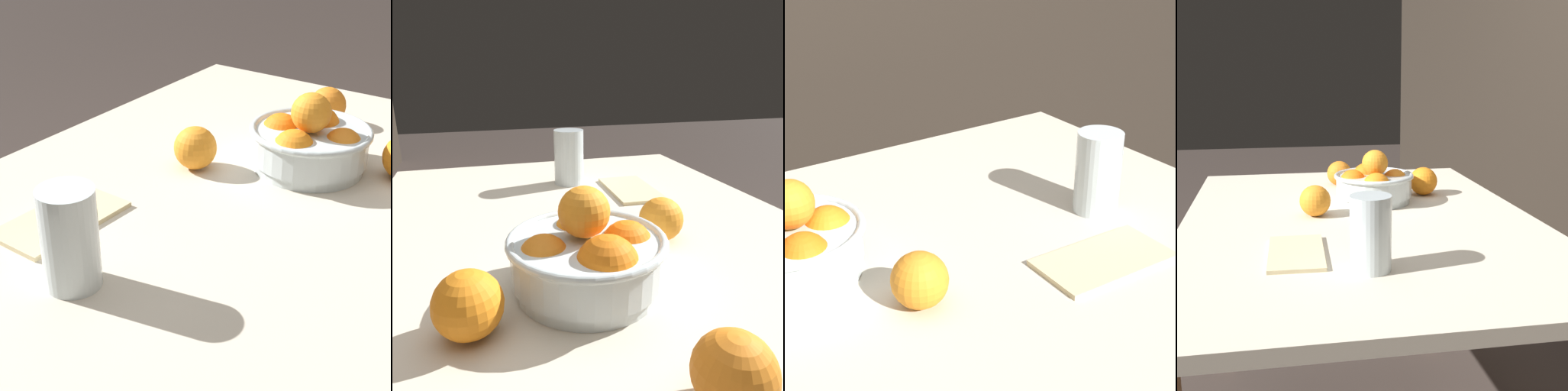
{
  "view_description": "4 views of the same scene",
  "coord_description": "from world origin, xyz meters",
  "views": [
    {
      "loc": [
        0.85,
        0.52,
        1.23
      ],
      "look_at": [
        0.12,
        0.01,
        0.76
      ],
      "focal_mm": 60.0,
      "sensor_mm": 36.0,
      "label": 1
    },
    {
      "loc": [
        -0.61,
        0.2,
        1.0
      ],
      "look_at": [
        0.1,
        -0.01,
        0.75
      ],
      "focal_mm": 35.0,
      "sensor_mm": 36.0,
      "label": 2
    },
    {
      "loc": [
        -0.39,
        -0.76,
        1.23
      ],
      "look_at": [
        0.12,
        -0.01,
        0.79
      ],
      "focal_mm": 60.0,
      "sensor_mm": 36.0,
      "label": 3
    },
    {
      "loc": [
        1.29,
        -0.2,
        1.08
      ],
      "look_at": [
        0.07,
        0.02,
        0.78
      ],
      "focal_mm": 50.0,
      "sensor_mm": 36.0,
      "label": 4
    }
  ],
  "objects": [
    {
      "name": "fruit_bowl",
      "position": [
        -0.16,
        0.06,
        0.76
      ],
      "size": [
        0.22,
        0.22,
        0.15
      ],
      "color": "silver",
      "rests_on": "dining_table"
    },
    {
      "name": "juice_glass",
      "position": [
        0.35,
        -0.03,
        0.77
      ],
      "size": [
        0.08,
        0.08,
        0.14
      ],
      "color": "#F4A314",
      "rests_on": "dining_table"
    },
    {
      "name": "dining_table",
      "position": [
        0.0,
        0.0,
        0.63
      ],
      "size": [
        1.22,
        0.87,
        0.71
      ],
      "color": "beige",
      "rests_on": "ground_plane"
    },
    {
      "name": "orange_loose_near_bowl",
      "position": [
        -0.22,
        0.22,
        0.75
      ],
      "size": [
        0.08,
        0.08,
        0.08
      ],
      "primitive_type": "sphere",
      "color": "orange",
      "rests_on": "dining_table"
    },
    {
      "name": "orange_loose_aside",
      "position": [
        -0.39,
        -0.01,
        0.74
      ],
      "size": [
        0.08,
        0.08,
        0.08
      ],
      "primitive_type": "sphere",
      "color": "orange",
      "rests_on": "dining_table"
    },
    {
      "name": "orange_loose_front",
      "position": [
        -0.04,
        -0.11,
        0.75
      ],
      "size": [
        0.08,
        0.08,
        0.08
      ],
      "primitive_type": "sphere",
      "color": "orange",
      "rests_on": "dining_table"
    },
    {
      "name": "napkin",
      "position": [
        0.24,
        -0.17,
        0.71
      ],
      "size": [
        0.21,
        0.12,
        0.01
      ],
      "primitive_type": "cube",
      "rotation": [
        0.0,
        0.0,
        -0.03
      ],
      "color": "beige",
      "rests_on": "dining_table"
    }
  ]
}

